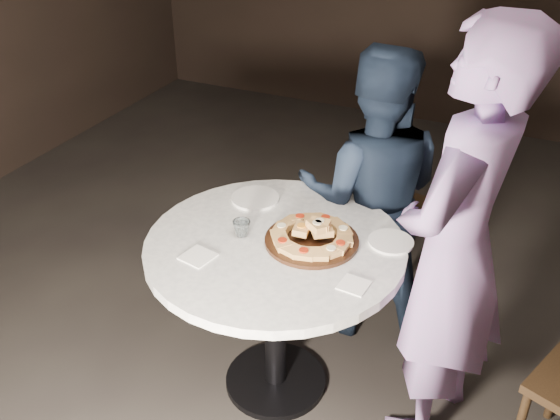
% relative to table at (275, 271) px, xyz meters
% --- Properties ---
extents(floor, '(7.00, 7.00, 0.00)m').
position_rel_table_xyz_m(floor, '(0.13, 0.08, -0.68)').
color(floor, black).
rests_on(floor, ground).
extents(table, '(1.47, 1.47, 0.83)m').
position_rel_table_xyz_m(table, '(0.00, 0.00, 0.00)').
color(table, black).
rests_on(table, ground).
extents(serving_board, '(0.45, 0.45, 0.02)m').
position_rel_table_xyz_m(serving_board, '(0.14, 0.06, 0.16)').
color(serving_board, black).
rests_on(serving_board, table).
extents(focaccia_pile, '(0.36, 0.35, 0.09)m').
position_rel_table_xyz_m(focaccia_pile, '(0.14, 0.06, 0.20)').
color(focaccia_pile, '#BC8849').
rests_on(focaccia_pile, serving_board).
extents(plate_left, '(0.23, 0.23, 0.01)m').
position_rel_table_xyz_m(plate_left, '(-0.24, 0.28, 0.16)').
color(plate_left, white).
rests_on(plate_left, table).
extents(plate_right, '(0.23, 0.23, 0.01)m').
position_rel_table_xyz_m(plate_right, '(0.45, 0.20, 0.16)').
color(plate_right, white).
rests_on(plate_right, table).
extents(water_glass, '(0.08, 0.08, 0.07)m').
position_rel_table_xyz_m(water_glass, '(-0.15, -0.01, 0.19)').
color(water_glass, silver).
rests_on(water_glass, table).
extents(napkin_near, '(0.14, 0.14, 0.01)m').
position_rel_table_xyz_m(napkin_near, '(-0.24, -0.23, 0.16)').
color(napkin_near, white).
rests_on(napkin_near, table).
extents(napkin_far, '(0.12, 0.12, 0.01)m').
position_rel_table_xyz_m(napkin_far, '(0.40, -0.14, 0.16)').
color(napkin_far, white).
rests_on(napkin_far, table).
extents(chair_far, '(0.49, 0.50, 0.87)m').
position_rel_table_xyz_m(chair_far, '(0.20, 1.07, -0.18)').
color(chair_far, black).
rests_on(chair_far, ground).
extents(diner_navy, '(0.87, 0.75, 1.54)m').
position_rel_table_xyz_m(diner_navy, '(0.22, 0.64, 0.09)').
color(diner_navy, black).
rests_on(diner_navy, ground).
extents(diner_teal, '(0.58, 0.76, 1.86)m').
position_rel_table_xyz_m(diner_teal, '(0.72, 0.10, 0.25)').
color(diner_teal, slate).
rests_on(diner_teal, ground).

